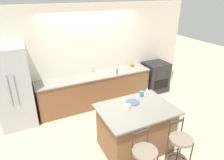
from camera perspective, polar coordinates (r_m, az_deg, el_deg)
ground_plane at (r=5.51m, az=-3.12°, el=-8.49°), size 18.00×18.00×0.00m
wall_back at (r=5.51m, az=-6.21°, el=6.93°), size 6.00×0.07×2.70m
back_counter at (r=5.58m, az=-4.70°, el=-2.75°), size 3.15×0.65×0.90m
sink_faucet at (r=5.51m, az=-5.65°, el=3.51°), size 0.02×0.13×0.22m
kitchen_island at (r=4.11m, az=6.75°, el=-13.49°), size 1.43×1.05×0.94m
refrigerator at (r=5.03m, az=-26.36°, el=-2.12°), size 0.77×0.70×1.91m
oven_range at (r=6.48m, az=12.20°, el=0.89°), size 0.72×0.65×0.94m
bar_stool_near at (r=3.39m, az=9.15°, el=-20.92°), size 0.40×0.40×1.02m
bar_stool_far at (r=3.74m, az=18.77°, el=-17.01°), size 0.40×0.40×1.02m
dinner_plate at (r=4.01m, az=5.97°, el=-6.33°), size 0.27×0.27×0.02m
wine_glass at (r=4.26m, az=10.04°, el=-2.85°), size 0.07×0.07×0.18m
coffee_mug at (r=3.78m, az=4.52°, el=-7.62°), size 0.13×0.09×0.10m
tumbler_cup at (r=4.24m, az=8.45°, el=-3.93°), size 0.09×0.09×0.11m
pumpkin_decoration at (r=6.02m, az=5.84°, el=4.42°), size 0.12×0.12×0.12m
soap_bottle at (r=5.40m, az=1.46°, el=2.43°), size 0.04×0.04×0.18m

